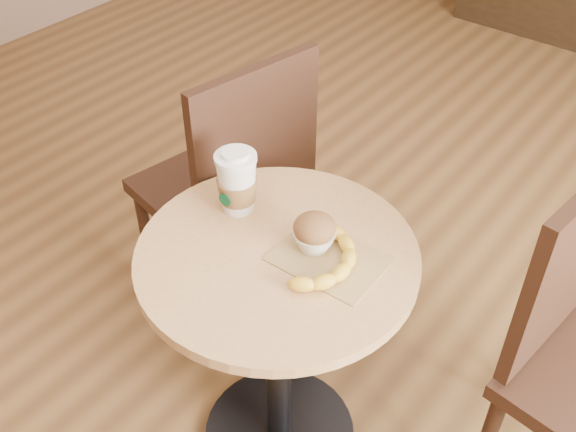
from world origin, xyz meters
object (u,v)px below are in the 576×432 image
(chair_left, at_px, (232,186))
(coffee_cup, at_px, (237,184))
(banana, at_px, (327,262))
(cafe_table, at_px, (278,321))
(muffin, at_px, (314,232))

(chair_left, xyz_separation_m, coffee_cup, (0.25, -0.24, 0.28))
(coffee_cup, bearing_deg, banana, -11.49)
(cafe_table, distance_m, coffee_cup, 0.36)
(chair_left, bearing_deg, cafe_table, 65.06)
(banana, bearing_deg, cafe_table, -174.28)
(cafe_table, xyz_separation_m, muffin, (0.06, 0.06, 0.28))
(muffin, bearing_deg, cafe_table, -132.07)
(cafe_table, relative_size, banana, 3.10)
(muffin, bearing_deg, coffee_cup, -179.70)
(cafe_table, height_order, muffin, muffin)
(muffin, distance_m, banana, 0.08)
(cafe_table, height_order, chair_left, chair_left)
(cafe_table, relative_size, muffin, 7.58)
(cafe_table, height_order, coffee_cup, coffee_cup)
(banana, bearing_deg, chair_left, 145.39)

